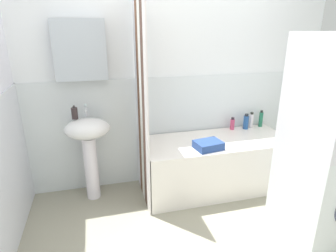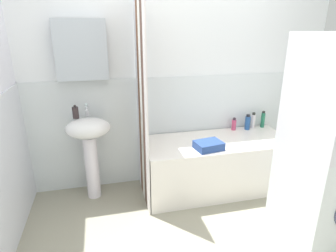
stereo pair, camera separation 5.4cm
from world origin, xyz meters
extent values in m
cube|color=gray|center=(0.00, 0.00, -0.02)|extent=(4.80, 5.60, 0.04)
cube|color=white|center=(0.00, 1.27, 1.20)|extent=(3.60, 0.05, 2.40)
cube|color=silver|center=(0.00, 1.24, 0.60)|extent=(3.60, 0.02, 1.20)
cube|color=silver|center=(-0.92, 1.18, 1.50)|extent=(0.48, 0.12, 0.56)
cube|color=silver|center=(-1.54, 0.34, 0.60)|extent=(0.02, 1.81, 1.20)
cylinder|color=white|center=(-0.92, 1.03, 0.33)|extent=(0.14, 0.14, 0.67)
ellipsoid|color=white|center=(-0.92, 1.03, 0.77)|extent=(0.44, 0.34, 0.20)
cylinder|color=silver|center=(-0.92, 1.13, 0.89)|extent=(0.03, 0.03, 0.05)
cylinder|color=silver|center=(-0.92, 1.08, 0.95)|extent=(0.02, 0.10, 0.02)
sphere|color=silver|center=(-0.92, 1.13, 0.98)|extent=(0.03, 0.03, 0.03)
cylinder|color=#312628|center=(-1.02, 1.06, 0.92)|extent=(0.06, 0.06, 0.11)
sphere|color=#2B2727|center=(-1.02, 1.06, 0.99)|extent=(0.02, 0.02, 0.02)
cube|color=white|center=(0.40, 0.89, 0.28)|extent=(1.56, 0.66, 0.56)
cube|color=white|center=(-0.40, 0.63, 1.00)|extent=(0.01, 0.13, 2.00)
cube|color=brown|center=(-0.40, 0.76, 1.00)|extent=(0.01, 0.13, 2.00)
cube|color=white|center=(-0.40, 0.89, 1.00)|extent=(0.01, 0.13, 2.00)
cube|color=brown|center=(-0.40, 1.02, 1.00)|extent=(0.01, 0.13, 2.00)
cube|color=white|center=(-0.40, 1.15, 1.00)|extent=(0.01, 0.13, 2.00)
cylinder|color=#237251|center=(1.08, 1.16, 0.65)|extent=(0.04, 0.04, 0.18)
cylinder|color=black|center=(1.08, 1.16, 0.75)|extent=(0.03, 0.03, 0.02)
cylinder|color=white|center=(0.96, 1.17, 0.64)|extent=(0.05, 0.05, 0.16)
cylinder|color=#252823|center=(0.96, 1.17, 0.74)|extent=(0.04, 0.04, 0.02)
cylinder|color=#255399|center=(0.87, 1.13, 0.64)|extent=(0.06, 0.06, 0.16)
cylinder|color=black|center=(0.87, 1.13, 0.73)|extent=(0.04, 0.04, 0.02)
cylinder|color=#CD456F|center=(0.70, 1.15, 0.62)|extent=(0.05, 0.05, 0.12)
cylinder|color=#2B1E27|center=(0.70, 1.15, 0.70)|extent=(0.04, 0.04, 0.02)
cube|color=navy|center=(0.22, 0.71, 0.60)|extent=(0.29, 0.24, 0.08)
cube|color=white|center=(0.93, -0.03, 0.42)|extent=(0.58, 0.60, 0.84)
camera|label=1|loc=(-0.82, -1.68, 1.72)|focal=30.40mm
camera|label=2|loc=(-0.77, -1.69, 1.72)|focal=30.40mm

